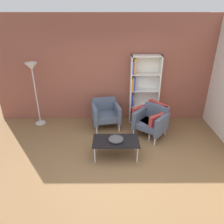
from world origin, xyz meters
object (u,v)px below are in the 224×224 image
object	(u,v)px
armchair_by_bookshelf	(152,121)
armchair_near_window	(152,118)
bookshelf_tall	(142,90)
floor_lamp_torchiere	(33,74)
coffee_table_low	(116,142)
decorative_bowl	(116,139)
armchair_spare_guest	(105,113)

from	to	relation	value
armchair_by_bookshelf	armchair_near_window	size ratio (longest dim) A/B	1.00
bookshelf_tall	floor_lamp_torchiere	size ratio (longest dim) A/B	1.09
coffee_table_low	armchair_near_window	size ratio (longest dim) A/B	1.06
armchair_by_bookshelf	decorative_bowl	bearing A→B (deg)	-98.45
decorative_bowl	armchair_near_window	size ratio (longest dim) A/B	0.34
armchair_spare_guest	floor_lamp_torchiere	size ratio (longest dim) A/B	0.48
armchair_by_bookshelf	armchair_near_window	xyz separation A→B (m)	(0.03, 0.17, 0.00)
decorative_bowl	armchair_near_window	xyz separation A→B (m)	(0.95, 1.04, -0.02)
decorative_bowl	armchair_by_bookshelf	bearing A→B (deg)	43.18
armchair_near_window	coffee_table_low	bearing A→B (deg)	-78.05
bookshelf_tall	armchair_near_window	xyz separation A→B (m)	(0.21, -0.65, -0.53)
floor_lamp_torchiere	armchair_spare_guest	bearing A→B (deg)	-5.72
armchair_by_bookshelf	armchair_spare_guest	xyz separation A→B (m)	(-1.18, 0.47, 0.00)
bookshelf_tall	coffee_table_low	xyz separation A→B (m)	(-0.75, -1.69, -0.58)
bookshelf_tall	floor_lamp_torchiere	distance (m)	2.93
armchair_spare_guest	armchair_near_window	distance (m)	1.25
decorative_bowl	armchair_near_window	world-z (taller)	armchair_near_window
decorative_bowl	armchair_near_window	bearing A→B (deg)	47.43
bookshelf_tall	armchair_near_window	bearing A→B (deg)	-72.52
bookshelf_tall	armchair_spare_guest	world-z (taller)	bookshelf_tall
decorative_bowl	armchair_spare_guest	distance (m)	1.36
coffee_table_low	armchair_spare_guest	size ratio (longest dim) A/B	1.20
armchair_by_bookshelf	floor_lamp_torchiere	bearing A→B (deg)	-153.75
coffee_table_low	decorative_bowl	bearing A→B (deg)	-75.96
coffee_table_low	bookshelf_tall	bearing A→B (deg)	66.10
floor_lamp_torchiere	armchair_by_bookshelf	bearing A→B (deg)	-12.12
decorative_bowl	floor_lamp_torchiere	size ratio (longest dim) A/B	0.18
decorative_bowl	floor_lamp_torchiere	distance (m)	2.81
bookshelf_tall	decorative_bowl	bearing A→B (deg)	-113.90
coffee_table_low	decorative_bowl	size ratio (longest dim) A/B	3.12
armchair_spare_guest	armchair_near_window	bearing A→B (deg)	-25.61
armchair_by_bookshelf	bookshelf_tall	bearing A→B (deg)	140.50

